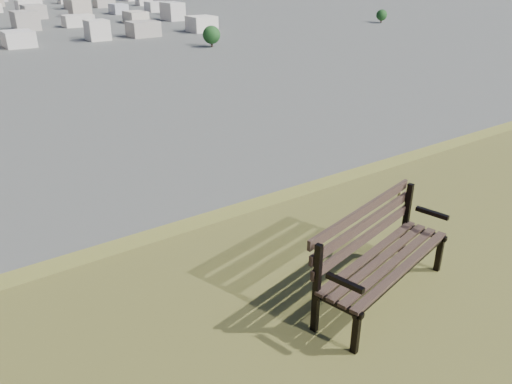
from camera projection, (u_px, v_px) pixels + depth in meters
park_bench at (378, 250)px, 4.38m from camera, size 1.67×0.87×0.84m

